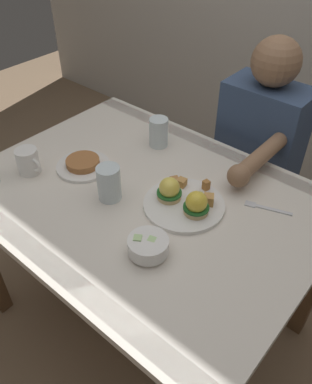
# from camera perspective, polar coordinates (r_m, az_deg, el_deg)

# --- Properties ---
(ground_plane) EXTENTS (6.00, 6.00, 0.00)m
(ground_plane) POSITION_cam_1_polar(r_m,az_deg,el_deg) (1.92, -1.38, -17.43)
(ground_plane) COLOR #7F664C
(dining_table) EXTENTS (1.20, 0.90, 0.74)m
(dining_table) POSITION_cam_1_polar(r_m,az_deg,el_deg) (1.43, -1.77, -3.54)
(dining_table) COLOR silver
(dining_table) RESTS_ON ground_plane
(eggs_benedict_plate) EXTENTS (0.27, 0.27, 0.09)m
(eggs_benedict_plate) POSITION_cam_1_polar(r_m,az_deg,el_deg) (1.29, 4.05, -1.21)
(eggs_benedict_plate) COLOR white
(eggs_benedict_plate) RESTS_ON dining_table
(fruit_bowl) EXTENTS (0.12, 0.12, 0.06)m
(fruit_bowl) POSITION_cam_1_polar(r_m,az_deg,el_deg) (1.14, -1.18, -7.80)
(fruit_bowl) COLOR white
(fruit_bowl) RESTS_ON dining_table
(coffee_mug) EXTENTS (0.11, 0.08, 0.09)m
(coffee_mug) POSITION_cam_1_polar(r_m,az_deg,el_deg) (1.50, -18.01, 4.35)
(coffee_mug) COLOR white
(coffee_mug) RESTS_ON dining_table
(fork) EXTENTS (0.15, 0.07, 0.00)m
(fork) POSITION_cam_1_polar(r_m,az_deg,el_deg) (1.35, 15.51, -2.22)
(fork) COLOR silver
(fork) RESTS_ON dining_table
(water_glass_far) EXTENTS (0.07, 0.07, 0.12)m
(water_glass_far) POSITION_cam_1_polar(r_m,az_deg,el_deg) (1.58, 0.38, 8.41)
(water_glass_far) COLOR silver
(water_glass_far) RESTS_ON dining_table
(water_glass_extra) EXTENTS (0.08, 0.08, 0.12)m
(water_glass_extra) POSITION_cam_1_polar(r_m,az_deg,el_deg) (1.32, -6.79, 1.05)
(water_glass_extra) COLOR silver
(water_glass_extra) RESTS_ON dining_table
(side_plate) EXTENTS (0.20, 0.20, 0.04)m
(side_plate) POSITION_cam_1_polar(r_m,az_deg,el_deg) (1.49, -10.51, 3.95)
(side_plate) COLOR white
(side_plate) RESTS_ON dining_table
(diner_person) EXTENTS (0.34, 0.54, 1.14)m
(diner_person) POSITION_cam_1_polar(r_m,az_deg,el_deg) (1.77, 14.27, 5.51)
(diner_person) COLOR #33333D
(diner_person) RESTS_ON ground_plane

